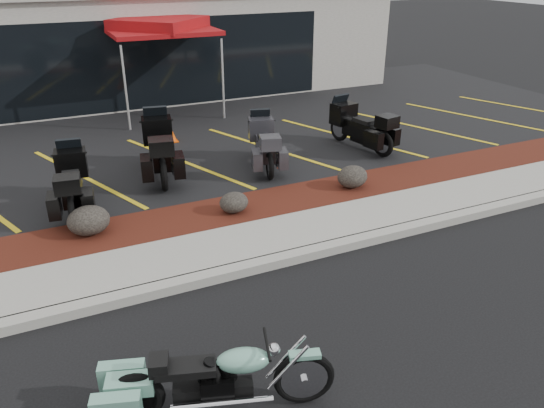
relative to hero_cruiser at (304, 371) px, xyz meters
name	(u,v)px	position (x,y,z in m)	size (l,w,h in m)	color
ground	(295,297)	(0.82, 1.80, -0.44)	(90.00, 90.00, 0.00)	black
curb	(269,262)	(0.82, 2.70, -0.37)	(24.00, 0.25, 0.15)	gray
sidewalk	(252,243)	(0.82, 3.40, -0.37)	(24.00, 1.20, 0.15)	gray
mulch_bed	(227,214)	(0.82, 4.60, -0.36)	(24.00, 1.20, 0.16)	#38190C
upper_lot	(157,134)	(0.82, 10.00, -0.37)	(26.00, 9.60, 0.15)	black
dealership_building	(110,32)	(0.82, 16.27, 1.56)	(18.00, 8.16, 4.00)	gray
boulder_left	(89,220)	(-1.61, 4.70, -0.03)	(0.70, 0.59, 0.50)	black
boulder_mid	(234,202)	(0.91, 4.47, -0.09)	(0.54, 0.45, 0.38)	black
boulder_right	(352,177)	(3.51, 4.55, -0.06)	(0.64, 0.53, 0.45)	black
hero_cruiser	(304,371)	(0.00, 0.00, 0.00)	(2.51, 0.64, 0.88)	#70AE96
touring_black_front	(72,167)	(-1.63, 6.50, 0.29)	(2.01, 0.77, 1.17)	black
touring_black_mid	(157,135)	(0.30, 7.61, 0.37)	(2.26, 0.86, 1.32)	black
touring_grey	(260,133)	(2.56, 7.02, 0.28)	(1.97, 0.75, 1.15)	#2D2D32
touring_black_rear	(340,118)	(4.86, 7.26, 0.31)	(2.05, 0.78, 1.19)	black
traffic_cone	(170,133)	(0.93, 9.00, -0.07)	(0.33, 0.33, 0.45)	#E44C07
popup_canopy	(159,27)	(1.55, 11.81, 2.17)	(3.22, 3.22, 2.71)	silver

